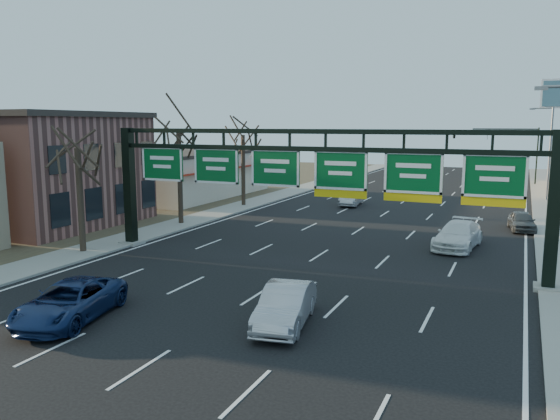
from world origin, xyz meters
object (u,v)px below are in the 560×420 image
at_px(sign_gantry, 310,178).
at_px(car_white_wagon, 458,235).
at_px(car_silver_sedan, 285,306).
at_px(car_blue_suv, 70,302).

xyz_separation_m(sign_gantry, car_white_wagon, (6.84, 7.26, -3.85)).
bearing_deg(car_silver_sedan, car_white_wagon, 64.18).
height_order(car_blue_suv, car_silver_sedan, car_silver_sedan).
distance_m(car_blue_suv, car_white_wagon, 22.49).
height_order(car_silver_sedan, car_white_wagon, car_white_wagon).
bearing_deg(car_blue_suv, sign_gantry, 53.17).
relative_size(car_blue_suv, car_white_wagon, 0.98).
bearing_deg(car_silver_sedan, car_blue_suv, -169.97).
height_order(sign_gantry, car_silver_sedan, sign_gantry).
xyz_separation_m(sign_gantry, car_silver_sedan, (2.42, -8.78, -3.88)).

